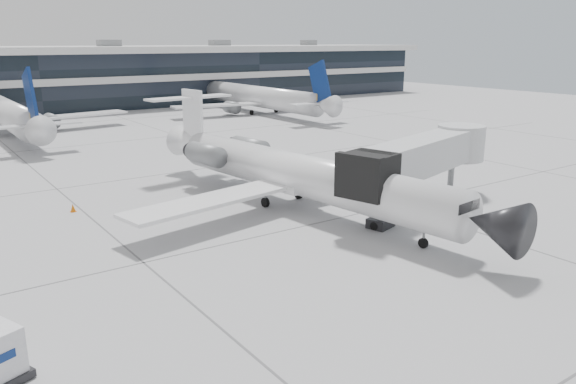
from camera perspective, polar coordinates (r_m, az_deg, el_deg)
ground at (r=37.46m, az=-0.03°, el=-3.87°), size 220.00×220.00×0.00m
terminal at (r=113.11m, az=-24.97°, el=10.09°), size 170.00×22.00×10.00m
bg_jet_center at (r=85.81m, az=-26.48°, el=5.37°), size 32.00×40.00×9.60m
bg_jet_right at (r=99.73m, az=-3.08°, el=8.07°), size 32.00×40.00×9.60m
regional_jet at (r=42.01m, az=0.56°, el=2.07°), size 27.48×34.31×7.92m
jet_bridge at (r=42.83m, az=13.88°, el=3.70°), size 17.05×7.40×5.54m
traffic_cone at (r=44.21m, az=-21.01°, el=-1.53°), size 0.46×0.46×0.60m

